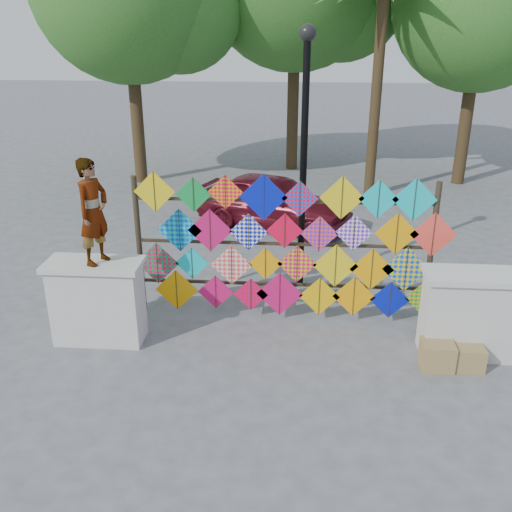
% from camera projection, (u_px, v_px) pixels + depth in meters
% --- Properties ---
extents(ground, '(80.00, 80.00, 0.00)m').
position_uv_depth(ground, '(279.00, 339.00, 8.69)').
color(ground, gray).
rests_on(ground, ground).
extents(parapet_left, '(1.40, 0.65, 1.28)m').
position_uv_depth(parapet_left, '(98.00, 301.00, 8.44)').
color(parapet_left, silver).
rests_on(parapet_left, ground).
extents(parapet_right, '(1.40, 0.65, 1.28)m').
position_uv_depth(parapet_right, '(470.00, 314.00, 8.07)').
color(parapet_right, silver).
rests_on(parapet_right, ground).
extents(kite_rack, '(4.98, 0.24, 2.40)m').
position_uv_depth(kite_rack, '(290.00, 248.00, 8.89)').
color(kite_rack, '#2E2619').
rests_on(kite_rack, ground).
extents(tree_east, '(5.40, 4.80, 7.42)m').
position_uv_depth(tree_east, '(485.00, 1.00, 15.23)').
color(tree_east, '#43331C').
rests_on(tree_east, ground).
extents(palm_tree, '(3.62, 3.62, 5.83)m').
position_uv_depth(palm_tree, '(383.00, 1.00, 14.03)').
color(palm_tree, '#43331C').
rests_on(palm_tree, ground).
extents(vendor_woman, '(0.53, 0.64, 1.52)m').
position_uv_depth(vendor_woman, '(93.00, 212.00, 7.90)').
color(vendor_woman, '#99999E').
rests_on(vendor_woman, parapet_left).
extents(sedan, '(3.94, 2.72, 1.24)m').
position_uv_depth(sedan, '(274.00, 201.00, 13.23)').
color(sedan, maroon).
rests_on(sedan, ground).
extents(lamppost, '(0.28, 0.28, 4.46)m').
position_uv_depth(lamppost, '(304.00, 138.00, 9.48)').
color(lamppost, black).
rests_on(lamppost, ground).
extents(cardboard_box_near, '(0.44, 0.39, 0.39)m').
position_uv_depth(cardboard_box_near, '(437.00, 355.00, 7.91)').
color(cardboard_box_near, '#A48C4F').
rests_on(cardboard_box_near, ground).
extents(cardboard_box_far, '(0.40, 0.37, 0.34)m').
position_uv_depth(cardboard_box_far, '(468.00, 357.00, 7.92)').
color(cardboard_box_far, '#A48C4F').
rests_on(cardboard_box_far, ground).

